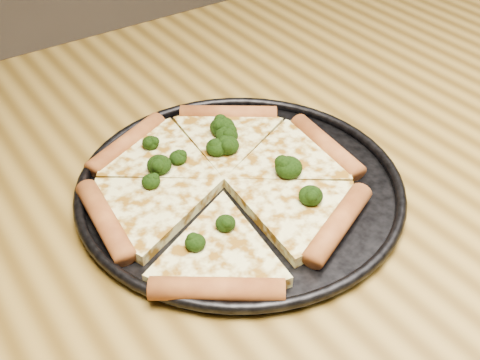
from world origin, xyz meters
TOP-DOWN VIEW (x-y plane):
  - dining_table at (0.00, 0.00)m, footprint 1.20×0.90m
  - pizza_pan at (-0.09, 0.00)m, footprint 0.35×0.35m
  - pizza at (-0.10, 0.01)m, footprint 0.30×0.32m
  - broccoli_florets at (-0.09, 0.03)m, footprint 0.17×0.20m

SIDE VIEW (x-z plane):
  - dining_table at x=0.00m, z-range 0.28..1.03m
  - pizza_pan at x=-0.09m, z-range 0.75..0.77m
  - pizza at x=-0.10m, z-range 0.75..0.78m
  - broccoli_florets at x=-0.09m, z-range 0.76..0.79m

